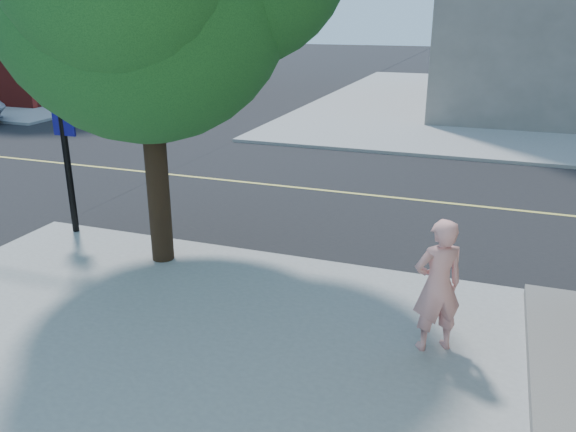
% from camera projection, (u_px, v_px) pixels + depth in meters
% --- Properties ---
extents(ground, '(140.00, 140.00, 0.00)m').
position_uv_depth(ground, '(94.00, 232.00, 12.18)').
color(ground, black).
rests_on(ground, ground).
extents(road_ew, '(140.00, 9.00, 0.01)m').
position_uv_depth(road_ew, '(197.00, 177.00, 16.16)').
color(road_ew, black).
rests_on(road_ew, ground).
extents(sidewalk_nw, '(26.00, 25.00, 0.12)m').
position_uv_depth(sidewalk_nw, '(11.00, 79.00, 38.58)').
color(sidewalk_nw, gray).
rests_on(sidewalk_nw, ground).
extents(man_on_phone, '(0.80, 0.72, 1.83)m').
position_uv_depth(man_on_phone, '(438.00, 286.00, 7.51)').
color(man_on_phone, pink).
rests_on(man_on_phone, sidewalk_se).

